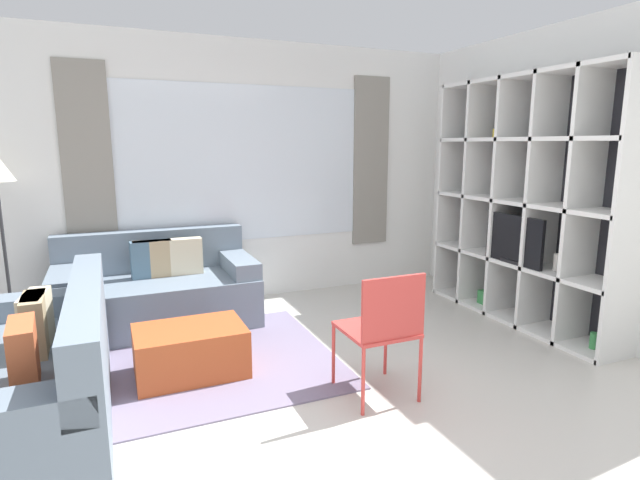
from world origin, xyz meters
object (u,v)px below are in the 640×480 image
couch_main (158,291)px  folding_chair (383,324)px  ottoman (190,351)px  shelving_unit (527,203)px  couch_side (32,380)px

couch_main → folding_chair: (1.20, -2.04, 0.20)m
folding_chair → ottoman: bearing=-37.9°
shelving_unit → couch_side: size_ratio=1.21×
folding_chair → couch_side: bearing=-13.4°
shelving_unit → couch_main: (-3.20, 1.22, -0.80)m
couch_side → folding_chair: folding_chair is taller
couch_main → couch_side: same height
shelving_unit → ottoman: size_ratio=2.94×
folding_chair → couch_main: bearing=-59.5°
shelving_unit → couch_main: 3.52m
shelving_unit → couch_side: 4.14m
shelving_unit → folding_chair: shelving_unit is taller
shelving_unit → folding_chair: size_ratio=2.62×
couch_main → couch_side: (-0.85, -1.55, -0.00)m
couch_main → ottoman: size_ratio=2.27×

